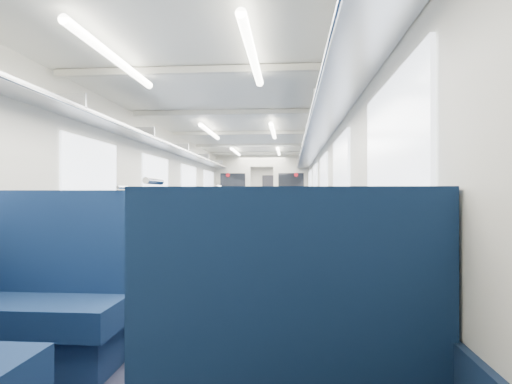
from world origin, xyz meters
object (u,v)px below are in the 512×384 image
object	(u,v)px
bulkhead	(262,192)
seat_13	(289,234)
seat_4	(112,279)
seat_16	(224,225)
seat_23	(290,216)
seat_18	(231,222)
seat_20	(239,218)
seat_17	(289,226)
seat_22	(243,216)
seat_3	(288,322)
seat_9	(289,248)
seat_11	(289,241)
seat_14	(216,229)
seat_10	(194,239)
seat_8	(177,248)
seat_12	(207,233)
seat_15	(289,230)
seat_19	(289,222)
seat_7	(289,262)
end_door	(271,198)
seat_2	(47,310)
seat_6	(153,259)
seat_5	(289,285)
seat_21	(290,218)

from	to	relation	value
bulkhead	seat_13	world-z (taller)	bulkhead
seat_4	seat_16	distance (m)	6.88
seat_4	seat_23	bearing A→B (deg)	81.62
seat_18	seat_20	size ratio (longest dim) A/B	1.00
seat_17	seat_22	distance (m)	4.81
seat_3	seat_22	distance (m)	12.62
seat_9	seat_11	distance (m)	1.04
seat_14	seat_13	bearing A→B (deg)	-32.04
seat_9	seat_17	size ratio (longest dim) A/B	1.00
seat_11	seat_18	xyz separation A→B (m)	(-1.66, 4.63, 0.00)
seat_13	seat_22	size ratio (longest dim) A/B	1.00
seat_3	seat_10	world-z (taller)	same
seat_11	seat_22	size ratio (longest dim) A/B	1.00
seat_8	seat_12	size ratio (longest dim) A/B	1.00
seat_16	seat_9	bearing A→B (deg)	-69.81
seat_11	seat_18	distance (m)	4.92
seat_16	seat_15	bearing A→B (deg)	-36.80
seat_3	seat_15	size ratio (longest dim) A/B	1.00
seat_4	seat_22	bearing A→B (deg)	90.00
seat_9	seat_23	bearing A→B (deg)	90.00
seat_11	seat_19	bearing A→B (deg)	90.00
seat_19	seat_16	bearing A→B (deg)	-145.33
seat_20	seat_7	bearing A→B (deg)	-79.33
end_door	seat_20	world-z (taller)	end_door
seat_7	seat_20	world-z (taller)	same
seat_2	seat_23	world-z (taller)	same
seat_12	seat_14	xyz separation A→B (m)	(0.00, 1.05, 0.00)
seat_6	seat_12	world-z (taller)	same
end_door	seat_15	distance (m)	9.29
seat_7	seat_20	xyz separation A→B (m)	(-1.66, 8.81, 0.00)
seat_19	seat_22	bearing A→B (deg)	116.81
seat_5	seat_21	size ratio (longest dim) A/B	1.00
seat_20	seat_3	bearing A→B (deg)	-81.55
seat_20	seat_21	size ratio (longest dim) A/B	1.00
seat_16	seat_21	size ratio (longest dim) A/B	1.00
seat_13	seat_15	world-z (taller)	same
seat_9	seat_2	bearing A→B (deg)	-115.78
seat_9	seat_13	world-z (taller)	same
end_door	seat_2	xyz separation A→B (m)	(-0.83, -15.94, -0.62)
seat_23	seat_2	bearing A→B (deg)	-97.66
seat_12	seat_11	bearing A→B (deg)	-35.01
seat_22	seat_3	bearing A→B (deg)	-82.44
bulkhead	seat_11	world-z (taller)	bulkhead
seat_7	seat_8	bearing A→B (deg)	145.44
seat_8	seat_17	bearing A→B (deg)	69.73
seat_16	seat_8	bearing A→B (deg)	-90.00
seat_14	seat_20	world-z (taller)	same
seat_20	seat_22	distance (m)	1.34
seat_8	seat_13	bearing A→B (deg)	53.96
seat_7	seat_19	size ratio (longest dim) A/B	1.00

